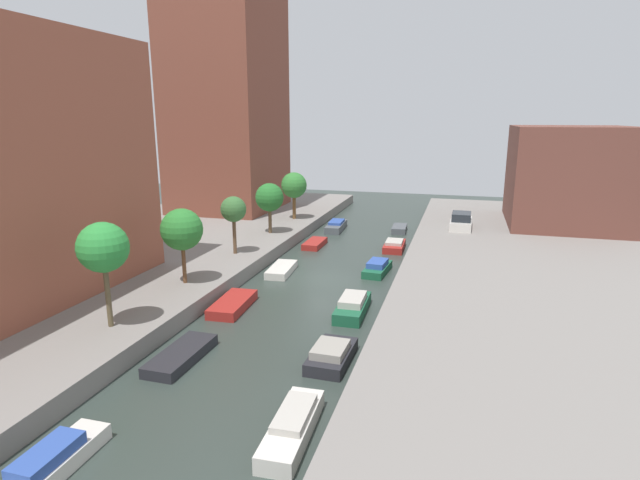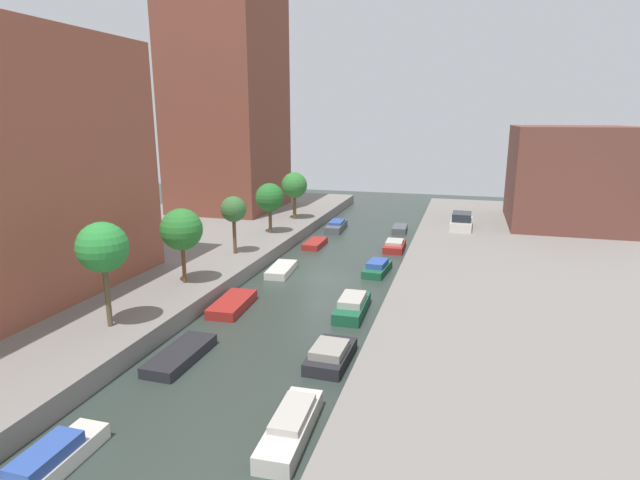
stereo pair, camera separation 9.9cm
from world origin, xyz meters
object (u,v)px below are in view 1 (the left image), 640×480
(street_tree_3, at_px, (270,198))
(moored_boat_left_4, at_px, (315,244))
(street_tree_0, at_px, (103,248))
(moored_boat_right_3, at_px, (377,268))
(street_tree_4, at_px, (294,186))
(parked_car, at_px, (461,222))
(low_block_right, at_px, (567,176))
(moored_boat_right_2, at_px, (353,306))
(moored_boat_right_4, at_px, (394,245))
(moored_boat_left_1, at_px, (181,355))
(street_tree_1, at_px, (182,230))
(moored_boat_right_0, at_px, (293,426))
(moored_boat_right_5, at_px, (399,229))
(street_tree_2, at_px, (233,210))
(apartment_tower_far, at_px, (227,96))
(moored_boat_left_3, at_px, (281,270))
(moored_boat_left_0, at_px, (51,463))
(moored_boat_right_1, at_px, (331,355))
(moored_boat_left_2, at_px, (233,304))
(moored_boat_left_5, at_px, (336,226))

(street_tree_3, height_order, moored_boat_left_4, street_tree_3)
(street_tree_0, height_order, moored_boat_right_3, street_tree_0)
(street_tree_4, bearing_deg, moored_boat_right_3, -49.93)
(parked_car, bearing_deg, low_block_right, 26.20)
(moored_boat_right_2, distance_m, moored_boat_right_4, 14.94)
(street_tree_4, xyz_separation_m, moored_boat_left_1, (4.10, -28.28, -4.08))
(street_tree_1, height_order, moored_boat_right_2, street_tree_1)
(street_tree_3, height_order, moored_boat_right_0, street_tree_3)
(street_tree_1, xyz_separation_m, moored_boat_right_0, (10.88, -11.41, -3.93))
(moored_boat_right_5, bearing_deg, street_tree_0, -109.52)
(street_tree_1, relative_size, moored_boat_right_5, 1.50)
(street_tree_2, xyz_separation_m, moored_boat_left_4, (4.02, 7.34, -4.04))
(moored_boat_right_3, bearing_deg, moored_boat_left_4, 136.74)
(moored_boat_left_4, bearing_deg, low_block_right, 27.19)
(apartment_tower_far, height_order, low_block_right, apartment_tower_far)
(street_tree_0, relative_size, moored_boat_left_3, 1.36)
(street_tree_1, bearing_deg, street_tree_2, 90.00)
(low_block_right, bearing_deg, moored_boat_left_0, -117.33)
(moored_boat_left_4, relative_size, moored_boat_right_2, 0.80)
(moored_boat_right_0, relative_size, moored_boat_right_5, 1.45)
(street_tree_0, height_order, street_tree_4, street_tree_0)
(moored_boat_left_0, xyz_separation_m, moored_boat_left_4, (-0.21, 29.80, -0.15))
(moored_boat_left_0, distance_m, moored_boat_right_1, 11.63)
(moored_boat_right_1, bearing_deg, street_tree_1, 152.07)
(low_block_right, height_order, moored_boat_left_1, low_block_right)
(street_tree_4, bearing_deg, moored_boat_right_1, -67.90)
(street_tree_4, relative_size, moored_boat_right_5, 1.51)
(street_tree_4, height_order, moored_boat_left_4, street_tree_4)
(street_tree_1, distance_m, moored_boat_left_2, 5.47)
(street_tree_4, relative_size, moored_boat_right_2, 1.09)
(moored_boat_right_0, distance_m, moored_boat_right_1, 5.68)
(street_tree_2, height_order, moored_boat_right_2, street_tree_2)
(moored_boat_right_5, bearing_deg, street_tree_3, -142.46)
(street_tree_3, bearing_deg, moored_boat_right_3, -29.47)
(moored_boat_left_0, height_order, moored_boat_left_2, moored_boat_left_0)
(moored_boat_left_5, relative_size, moored_boat_right_2, 1.09)
(apartment_tower_far, bearing_deg, moored_boat_left_2, -64.33)
(parked_car, xyz_separation_m, moored_boat_right_2, (-5.63, -20.48, -1.18))
(moored_boat_left_4, height_order, moored_boat_right_5, moored_boat_right_5)
(moored_boat_right_2, bearing_deg, moored_boat_left_5, 106.63)
(low_block_right, relative_size, moored_boat_right_4, 3.11)
(street_tree_0, height_order, moored_boat_left_0, street_tree_0)
(street_tree_4, bearing_deg, moored_boat_right_0, -71.37)
(moored_boat_left_0, bearing_deg, moored_boat_right_1, 55.64)
(apartment_tower_far, relative_size, moored_boat_left_4, 7.12)
(street_tree_3, xyz_separation_m, moored_boat_left_3, (3.91, -7.85, -3.86))
(apartment_tower_far, xyz_separation_m, low_block_right, (34.00, 0.68, -7.50))
(parked_car, xyz_separation_m, moored_boat_right_4, (-5.30, -5.55, -1.27))
(moored_boat_left_0, height_order, moored_boat_right_0, moored_boat_left_0)
(moored_boat_right_4, bearing_deg, moored_boat_left_0, -102.06)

